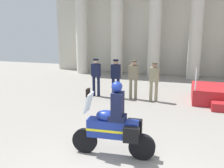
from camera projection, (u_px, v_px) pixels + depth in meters
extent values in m
cube|color=beige|center=(176.00, 19.00, 15.80)|extent=(15.83, 0.30, 6.83)
cylinder|color=beige|center=(81.00, 25.00, 16.48)|extent=(0.74, 0.74, 6.21)
cylinder|color=beige|center=(117.00, 25.00, 15.87)|extent=(0.74, 0.74, 6.21)
cylinder|color=beige|center=(155.00, 25.00, 15.27)|extent=(0.74, 0.74, 6.21)
cylinder|color=beige|center=(196.00, 25.00, 14.66)|extent=(0.74, 0.74, 6.21)
cylinder|color=silver|center=(196.00, 79.00, 10.04)|extent=(0.05, 0.05, 0.90)
cylinder|color=#141938|center=(94.00, 86.00, 11.63)|extent=(0.13, 0.13, 0.90)
cylinder|color=#141938|center=(99.00, 86.00, 11.57)|extent=(0.13, 0.13, 0.90)
cube|color=#141938|center=(96.00, 70.00, 11.43)|extent=(0.41, 0.27, 0.57)
sphere|color=beige|center=(96.00, 61.00, 11.34)|extent=(0.21, 0.21, 0.21)
cylinder|color=black|center=(96.00, 60.00, 11.32)|extent=(0.24, 0.24, 0.06)
cylinder|color=black|center=(113.00, 88.00, 11.39)|extent=(0.13, 0.13, 0.86)
cylinder|color=black|center=(118.00, 88.00, 11.33)|extent=(0.13, 0.13, 0.86)
cube|color=black|center=(116.00, 71.00, 11.19)|extent=(0.41, 0.27, 0.61)
sphere|color=tan|center=(116.00, 62.00, 11.09)|extent=(0.21, 0.21, 0.21)
cylinder|color=black|center=(116.00, 60.00, 11.07)|extent=(0.24, 0.24, 0.06)
cylinder|color=#7A7056|center=(131.00, 89.00, 11.19)|extent=(0.13, 0.13, 0.90)
cylinder|color=#7A7056|center=(136.00, 89.00, 11.14)|extent=(0.13, 0.13, 0.90)
cube|color=#7A7056|center=(133.00, 72.00, 11.00)|extent=(0.41, 0.27, 0.57)
sphere|color=tan|center=(134.00, 63.00, 10.91)|extent=(0.21, 0.21, 0.21)
cylinder|color=#494334|center=(134.00, 61.00, 10.89)|extent=(0.24, 0.24, 0.06)
cylinder|color=gray|center=(151.00, 91.00, 10.86)|extent=(0.13, 0.13, 0.84)
cylinder|color=gray|center=(156.00, 92.00, 10.80)|extent=(0.13, 0.13, 0.84)
cube|color=gray|center=(154.00, 75.00, 10.67)|extent=(0.41, 0.27, 0.59)
sphere|color=#997056|center=(155.00, 65.00, 10.57)|extent=(0.21, 0.21, 0.21)
cylinder|color=brown|center=(155.00, 63.00, 10.56)|extent=(0.24, 0.24, 0.06)
cylinder|color=black|center=(85.00, 141.00, 6.55)|extent=(0.64, 0.12, 0.64)
cylinder|color=black|center=(142.00, 147.00, 6.22)|extent=(0.64, 0.16, 0.64)
cube|color=navy|center=(113.00, 128.00, 6.29)|extent=(1.25, 0.36, 0.44)
ellipsoid|color=navy|center=(107.00, 116.00, 6.25)|extent=(0.53, 0.34, 0.26)
cube|color=yellow|center=(113.00, 129.00, 6.29)|extent=(1.27, 0.37, 0.06)
cube|color=silver|center=(89.00, 102.00, 6.29)|extent=(0.17, 0.40, 0.47)
cube|color=black|center=(131.00, 135.00, 5.93)|extent=(0.37, 0.19, 0.36)
cube|color=black|center=(135.00, 126.00, 6.42)|extent=(0.37, 0.19, 0.36)
cube|color=#141938|center=(118.00, 118.00, 6.20)|extent=(0.41, 0.35, 0.14)
cube|color=#141938|center=(118.00, 104.00, 6.12)|extent=(0.27, 0.37, 0.56)
sphere|color=navy|center=(117.00, 87.00, 6.03)|extent=(0.26, 0.26, 0.26)
cube|color=black|center=(88.00, 93.00, 11.58)|extent=(0.10, 0.32, 0.36)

